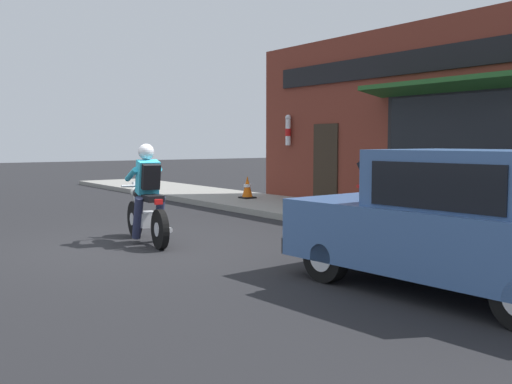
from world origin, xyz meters
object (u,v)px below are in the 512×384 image
at_px(car_hatchback, 457,224).
at_px(traffic_cone, 247,187).
at_px(motorcycle_with_rider, 147,202).
at_px(fire_hydrant, 363,189).
at_px(trash_bin, 498,198).

relative_size(car_hatchback, traffic_cone, 6.49).
height_order(motorcycle_with_rider, fire_hydrant, motorcycle_with_rider).
xyz_separation_m(car_hatchback, fire_hydrant, (4.34, 5.73, -0.19)).
bearing_deg(trash_bin, motorcycle_with_rider, 153.99).
height_order(motorcycle_with_rider, traffic_cone, motorcycle_with_rider).
xyz_separation_m(car_hatchback, traffic_cone, (3.45, 9.14, -0.33)).
bearing_deg(fire_hydrant, car_hatchback, -127.12).
xyz_separation_m(motorcycle_with_rider, trash_bin, (5.58, -2.72, -0.04)).
bearing_deg(traffic_cone, fire_hydrant, -75.43).
xyz_separation_m(motorcycle_with_rider, fire_hydrant, (5.71, 0.78, -0.11)).
relative_size(car_hatchback, fire_hydrant, 4.42).
bearing_deg(car_hatchback, traffic_cone, 69.34).
bearing_deg(traffic_cone, car_hatchback, -110.66).
height_order(car_hatchback, fire_hydrant, car_hatchback).
xyz_separation_m(fire_hydrant, traffic_cone, (-0.89, 3.41, -0.14)).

